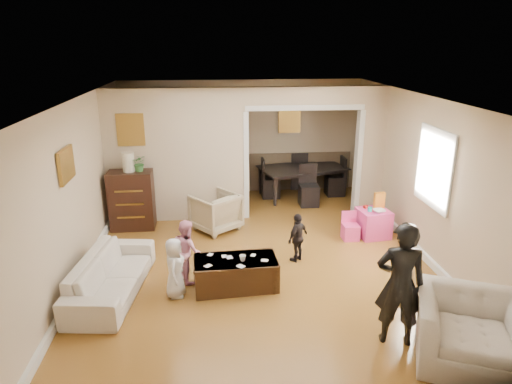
{
  "coord_description": "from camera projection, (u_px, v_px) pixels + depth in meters",
  "views": [
    {
      "loc": [
        -0.71,
        -6.89,
        3.42
      ],
      "look_at": [
        0.0,
        0.2,
        1.05
      ],
      "focal_mm": 31.91,
      "sensor_mm": 36.0,
      "label": 1
    }
  ],
  "objects": [
    {
      "name": "adult_person",
      "position": [
        400.0,
        284.0,
        5.22
      ],
      "size": [
        0.63,
        0.49,
        1.53
      ],
      "primitive_type": "imported",
      "rotation": [
        0.0,
        0.0,
        2.91
      ],
      "color": "black",
      "rests_on": "ground"
    },
    {
      "name": "play_bowl",
      "position": [
        379.0,
        211.0,
        8.13
      ],
      "size": [
        0.24,
        0.24,
        0.05
      ],
      "primitive_type": "imported",
      "rotation": [
        0.0,
        0.0,
        0.13
      ],
      "color": "white",
      "rests_on": "play_table"
    },
    {
      "name": "cyan_cup",
      "position": [
        370.0,
        209.0,
        8.17
      ],
      "size": [
        0.08,
        0.08,
        0.08
      ],
      "primitive_type": "cylinder",
      "color": "#22AEAB",
      "rests_on": "play_table"
    },
    {
      "name": "child_toddler",
      "position": [
        298.0,
        237.0,
        7.34
      ],
      "size": [
        0.48,
        0.48,
        0.82
      ],
      "primitive_type": "imported",
      "rotation": [
        0.0,
        0.0,
        -2.37
      ],
      "color": "black",
      "rests_on": "ground"
    },
    {
      "name": "framed_art_alcove",
      "position": [
        289.0,
        120.0,
        10.47
      ],
      "size": [
        0.45,
        0.03,
        0.55
      ],
      "primitive_type": "cube",
      "color": "brown"
    },
    {
      "name": "dining_table",
      "position": [
        303.0,
        182.0,
        10.47
      ],
      "size": [
        2.13,
        1.53,
        0.68
      ],
      "primitive_type": "imported",
      "rotation": [
        0.0,
        0.0,
        0.26
      ],
      "color": "black",
      "rests_on": "ground"
    },
    {
      "name": "armchair_front",
      "position": [
        472.0,
        332.0,
        5.0
      ],
      "size": [
        1.48,
        1.4,
        0.76
      ],
      "primitive_type": "imported",
      "rotation": [
        0.0,
        0.0,
        -0.41
      ],
      "color": "silver",
      "rests_on": "ground"
    },
    {
      "name": "framed_art_partition",
      "position": [
        131.0,
        130.0,
        8.46
      ],
      "size": [
        0.45,
        0.03,
        0.55
      ],
      "primitive_type": "cube",
      "color": "brown",
      "rests_on": "partition_left"
    },
    {
      "name": "partition_left",
      "position": [
        177.0,
        156.0,
        8.81
      ],
      "size": [
        2.75,
        0.18,
        2.6
      ],
      "primitive_type": "cube",
      "color": "#BFA78C",
      "rests_on": "ground"
    },
    {
      "name": "dresser",
      "position": [
        132.0,
        200.0,
        8.59
      ],
      "size": [
        0.82,
        0.46,
        1.12
      ],
      "primitive_type": "cube",
      "color": "black",
      "rests_on": "ground"
    },
    {
      "name": "craft_papers",
      "position": [
        233.0,
        260.0,
        6.5
      ],
      "size": [
        0.92,
        0.53,
        0.0
      ],
      "color": "white",
      "rests_on": "coffee_table"
    },
    {
      "name": "cereal_box",
      "position": [
        379.0,
        200.0,
        8.3
      ],
      "size": [
        0.21,
        0.09,
        0.3
      ],
      "primitive_type": "cube",
      "rotation": [
        0.0,
        0.0,
        0.13
      ],
      "color": "yellow",
      "rests_on": "play_table"
    },
    {
      "name": "coffee_table",
      "position": [
        236.0,
        273.0,
        6.59
      ],
      "size": [
        1.22,
        0.68,
        0.44
      ],
      "primitive_type": "cube",
      "rotation": [
        0.0,
        0.0,
        0.07
      ],
      "color": "#3C2513",
      "rests_on": "ground"
    },
    {
      "name": "toy_block",
      "position": [
        366.0,
        207.0,
        8.34
      ],
      "size": [
        0.1,
        0.09,
        0.05
      ],
      "primitive_type": "cube",
      "rotation": [
        0.0,
        0.0,
        0.48
      ],
      "color": "red",
      "rests_on": "play_table"
    },
    {
      "name": "partition_right",
      "position": [
        370.0,
        151.0,
        9.17
      ],
      "size": [
        0.55,
        0.18,
        2.6
      ],
      "primitive_type": "cube",
      "color": "#BFA78C",
      "rests_on": "ground"
    },
    {
      "name": "sofa",
      "position": [
        111.0,
        275.0,
        6.42
      ],
      "size": [
        1.01,
        2.04,
        0.57
      ],
      "primitive_type": "imported",
      "rotation": [
        0.0,
        0.0,
        1.44
      ],
      "color": "silver",
      "rests_on": "ground"
    },
    {
      "name": "framed_art_sofa_wall",
      "position": [
        66.0,
        165.0,
        6.26
      ],
      "size": [
        0.03,
        0.55,
        0.4
      ],
      "primitive_type": "cube",
      "color": "brown"
    },
    {
      "name": "armchair_back",
      "position": [
        216.0,
        212.0,
        8.58
      ],
      "size": [
        1.08,
        1.09,
        0.71
      ],
      "primitive_type": "imported",
      "rotation": [
        0.0,
        0.0,
        3.8
      ],
      "color": "tan",
      "rests_on": "ground"
    },
    {
      "name": "table_lamp",
      "position": [
        128.0,
        162.0,
        8.36
      ],
      "size": [
        0.22,
        0.22,
        0.36
      ],
      "primitive_type": "cylinder",
      "color": "beige",
      "rests_on": "dresser"
    },
    {
      "name": "play_table",
      "position": [
        373.0,
        223.0,
        8.32
      ],
      "size": [
        0.59,
        0.59,
        0.51
      ],
      "primitive_type": "cube",
      "rotation": [
        0.0,
        0.0,
        0.13
      ],
      "color": "#DF3A89",
      "rests_on": "ground"
    },
    {
      "name": "window_pane",
      "position": [
        435.0,
        168.0,
        7.04
      ],
      "size": [
        0.03,
        0.95,
        1.1
      ],
      "primitive_type": "cube",
      "color": "white",
      "rests_on": "ground"
    },
    {
      "name": "child_kneel_b",
      "position": [
        187.0,
        250.0,
        6.72
      ],
      "size": [
        0.52,
        0.57,
        0.95
      ],
      "primitive_type": "imported",
      "rotation": [
        0.0,
        0.0,
        1.99
      ],
      "color": "pink",
      "rests_on": "ground"
    },
    {
      "name": "coffee_cup",
      "position": [
        243.0,
        258.0,
        6.47
      ],
      "size": [
        0.1,
        0.1,
        0.09
      ],
      "primitive_type": "imported",
      "rotation": [
        0.0,
        0.0,
        0.07
      ],
      "color": "white",
      "rests_on": "coffee_table"
    },
    {
      "name": "potted_plant",
      "position": [
        140.0,
        163.0,
        8.38
      ],
      "size": [
        0.28,
        0.24,
        0.31
      ],
      "primitive_type": "imported",
      "color": "#3D7F38",
      "rests_on": "dresser"
    },
    {
      "name": "child_kneel_a",
      "position": [
        175.0,
        268.0,
        6.3
      ],
      "size": [
        0.32,
        0.45,
        0.87
      ],
      "primitive_type": "imported",
      "rotation": [
        0.0,
        0.0,
        1.47
      ],
      "color": "silver",
      "rests_on": "ground"
    },
    {
      "name": "floor",
      "position": [
        257.0,
        255.0,
        7.65
      ],
      "size": [
        7.0,
        7.0,
        0.0
      ],
      "primitive_type": "plane",
      "color": "#A76F2B",
      "rests_on": "ground"
    },
    {
      "name": "partition_header",
      "position": [
        305.0,
        96.0,
        8.69
      ],
      "size": [
        2.22,
        0.18,
        0.35
      ],
      "primitive_type": "cube",
      "color": "#BFA78C",
      "rests_on": "partition_right"
    }
  ]
}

